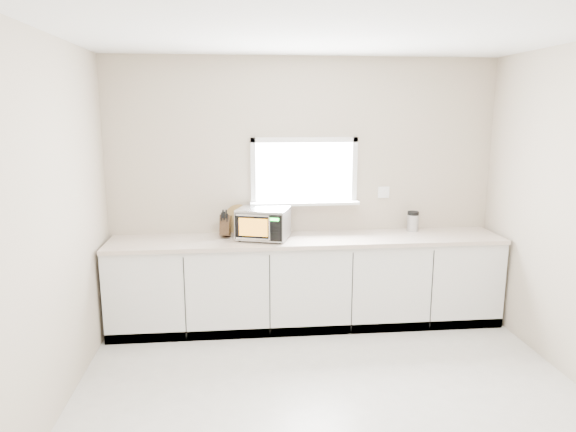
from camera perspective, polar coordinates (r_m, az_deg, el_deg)
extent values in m
plane|color=beige|center=(3.95, 5.71, -21.62)|extent=(4.00, 4.00, 0.00)
cube|color=#B5AB90|center=(5.34, 1.76, 2.85)|extent=(4.00, 0.02, 2.70)
cube|color=white|center=(5.30, 1.80, 4.96)|extent=(1.00, 0.02, 0.60)
cube|color=white|center=(5.28, 1.87, 1.43)|extent=(1.12, 0.16, 0.03)
cube|color=white|center=(5.26, 1.84, 8.46)|extent=(1.10, 0.04, 0.05)
cube|color=white|center=(5.33, 1.80, 1.47)|extent=(1.10, 0.04, 0.05)
cube|color=white|center=(5.24, -3.90, 4.87)|extent=(0.05, 0.04, 0.70)
cube|color=white|center=(5.38, 7.39, 4.97)|extent=(0.05, 0.04, 0.70)
cube|color=white|center=(5.51, 10.58, 2.61)|extent=(0.12, 0.01, 0.12)
cube|color=silver|center=(5.27, 2.13, -7.48)|extent=(3.92, 0.60, 0.88)
cube|color=beige|center=(5.13, 2.18, -2.65)|extent=(3.92, 0.64, 0.04)
cylinder|color=black|center=(5.00, -5.40, -2.74)|extent=(0.02, 0.02, 0.01)
cylinder|color=black|center=(5.27, -4.44, -1.99)|extent=(0.02, 0.02, 0.01)
cylinder|color=black|center=(4.90, -0.90, -3.01)|extent=(0.02, 0.02, 0.01)
cylinder|color=black|center=(5.17, -0.16, -2.22)|extent=(0.02, 0.02, 0.01)
cube|color=#ADAFB5|center=(5.05, -2.75, -0.82)|extent=(0.57, 0.50, 0.29)
cube|color=black|center=(4.87, -3.33, -1.28)|extent=(0.44, 0.16, 0.25)
cube|color=orange|center=(4.88, -3.89, -1.27)|extent=(0.27, 0.09, 0.17)
cylinder|color=silver|center=(4.82, -2.09, -1.41)|extent=(0.02, 0.02, 0.22)
cube|color=black|center=(4.82, -1.48, -1.38)|extent=(0.11, 0.04, 0.25)
cube|color=#19FF33|center=(4.80, -1.50, -0.39)|extent=(0.08, 0.03, 0.03)
cube|color=silver|center=(5.02, -2.77, 0.83)|extent=(0.57, 0.50, 0.01)
cube|color=#412D17|center=(5.17, -6.97, -1.03)|extent=(0.12, 0.21, 0.24)
cube|color=black|center=(5.11, -7.40, -0.08)|extent=(0.02, 0.04, 0.09)
cube|color=black|center=(5.10, -7.09, 0.02)|extent=(0.02, 0.04, 0.09)
cube|color=black|center=(5.10, -6.77, -0.19)|extent=(0.02, 0.04, 0.09)
cube|color=black|center=(5.10, -7.25, 0.23)|extent=(0.02, 0.04, 0.09)
cube|color=black|center=(5.09, -6.88, 0.22)|extent=(0.02, 0.04, 0.09)
cylinder|color=#9F773D|center=(5.29, -5.49, -0.35)|extent=(0.31, 0.07, 0.30)
cylinder|color=#ADAFB5|center=(5.55, 13.69, -0.75)|extent=(0.13, 0.13, 0.17)
cylinder|color=black|center=(5.53, 13.75, 0.34)|extent=(0.13, 0.13, 0.04)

